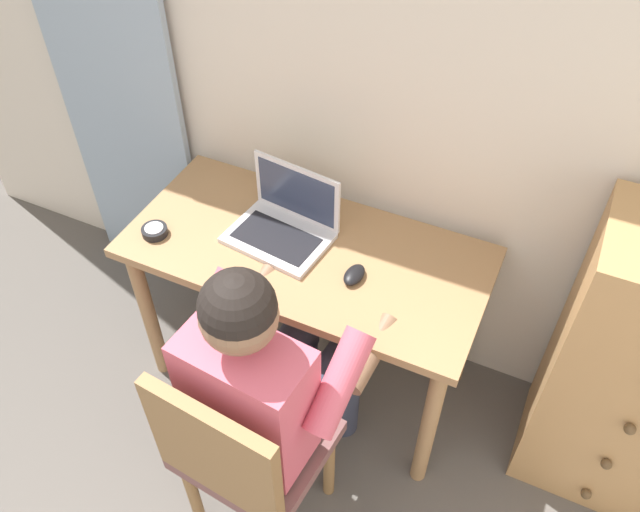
% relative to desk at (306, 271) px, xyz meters
% --- Properties ---
extents(wall_back, '(4.80, 0.05, 2.50)m').
position_rel_desk_xyz_m(wall_back, '(0.40, 0.37, 0.63)').
color(wall_back, beige).
rests_on(wall_back, ground_plane).
extents(curtain_panel, '(0.59, 0.03, 2.17)m').
position_rel_desk_xyz_m(curtain_panel, '(-0.97, 0.30, 0.46)').
color(curtain_panel, '#8EA3B7').
rests_on(curtain_panel, ground_plane).
extents(desk, '(1.25, 0.59, 0.73)m').
position_rel_desk_xyz_m(desk, '(0.00, 0.00, 0.00)').
color(desk, '#9E754C').
rests_on(desk, ground_plane).
extents(dresser, '(0.53, 0.44, 1.11)m').
position_rel_desk_xyz_m(dresser, '(1.13, 0.10, -0.07)').
color(dresser, tan).
rests_on(dresser, ground_plane).
extents(chair, '(0.46, 0.44, 0.88)m').
position_rel_desk_xyz_m(chair, '(0.10, -0.65, -0.13)').
color(chair, brown).
rests_on(chair, ground_plane).
extents(person_seated, '(0.56, 0.61, 1.20)m').
position_rel_desk_xyz_m(person_seated, '(0.12, -0.47, 0.05)').
color(person_seated, '#33384C').
rests_on(person_seated, ground_plane).
extents(laptop, '(0.37, 0.29, 0.24)m').
position_rel_desk_xyz_m(laptop, '(-0.10, 0.04, 0.16)').
color(laptop, silver).
rests_on(laptop, desk).
extents(computer_mouse, '(0.07, 0.10, 0.03)m').
position_rel_desk_xyz_m(computer_mouse, '(0.20, -0.06, 0.13)').
color(computer_mouse, black).
rests_on(computer_mouse, desk).
extents(desk_clock, '(0.09, 0.09, 0.03)m').
position_rel_desk_xyz_m(desk_clock, '(-0.51, -0.16, 0.12)').
color(desk_clock, black).
rests_on(desk_clock, desk).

